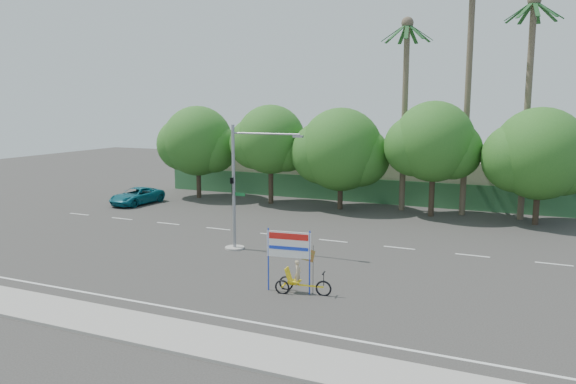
% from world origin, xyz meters
% --- Properties ---
extents(ground, '(120.00, 120.00, 0.00)m').
position_xyz_m(ground, '(0.00, 0.00, 0.00)').
color(ground, '#33302D').
rests_on(ground, ground).
extents(sidewalk_near, '(50.00, 2.40, 0.12)m').
position_xyz_m(sidewalk_near, '(0.00, -7.50, 0.06)').
color(sidewalk_near, gray).
rests_on(sidewalk_near, ground).
extents(fence, '(38.00, 0.08, 2.00)m').
position_xyz_m(fence, '(0.00, 21.50, 1.00)').
color(fence, '#336B3D').
rests_on(fence, ground).
extents(building_left, '(12.00, 8.00, 4.00)m').
position_xyz_m(building_left, '(-10.00, 26.00, 2.00)').
color(building_left, beige).
rests_on(building_left, ground).
extents(building_right, '(14.00, 8.00, 3.60)m').
position_xyz_m(building_right, '(8.00, 26.00, 1.80)').
color(building_right, beige).
rests_on(building_right, ground).
extents(tree_far_left, '(7.14, 6.00, 7.96)m').
position_xyz_m(tree_far_left, '(-14.05, 18.00, 4.76)').
color(tree_far_left, '#473828').
rests_on(tree_far_left, ground).
extents(tree_left, '(6.66, 5.60, 8.07)m').
position_xyz_m(tree_left, '(-7.05, 18.00, 5.06)').
color(tree_left, '#473828').
rests_on(tree_left, ground).
extents(tree_center, '(7.62, 6.40, 7.85)m').
position_xyz_m(tree_center, '(-1.05, 18.00, 4.47)').
color(tree_center, '#473828').
rests_on(tree_center, ground).
extents(tree_right, '(6.90, 5.80, 8.36)m').
position_xyz_m(tree_right, '(5.95, 18.00, 5.24)').
color(tree_right, '#473828').
rests_on(tree_right, ground).
extents(tree_far_right, '(7.38, 6.20, 7.94)m').
position_xyz_m(tree_far_right, '(12.95, 18.00, 4.64)').
color(tree_far_right, '#473828').
rests_on(tree_far_right, ground).
extents(palm_tall, '(3.73, 3.79, 17.45)m').
position_xyz_m(palm_tall, '(8.00, 19.50, 10.46)').
color(palm_tall, '#70604C').
rests_on(palm_tall, ground).
extents(palm_mid, '(3.73, 3.79, 15.45)m').
position_xyz_m(palm_mid, '(12.00, 19.50, 9.40)').
color(palm_mid, '#70604C').
rests_on(palm_mid, ground).
extents(palm_short, '(3.73, 3.79, 14.45)m').
position_xyz_m(palm_short, '(3.50, 19.50, 8.86)').
color(palm_short, '#70604C').
rests_on(palm_short, ground).
extents(traffic_signal, '(4.72, 1.10, 7.00)m').
position_xyz_m(traffic_signal, '(-2.20, 3.98, 2.92)').
color(traffic_signal, gray).
rests_on(traffic_signal, ground).
extents(trike_billboard, '(2.89, 0.82, 2.85)m').
position_xyz_m(trike_billboard, '(3.60, -1.48, 1.15)').
color(trike_billboard, black).
rests_on(trike_billboard, ground).
extents(pickup_truck, '(2.60, 5.00, 1.35)m').
position_xyz_m(pickup_truck, '(-16.84, 13.16, 0.67)').
color(pickup_truck, '#106474').
rests_on(pickup_truck, ground).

